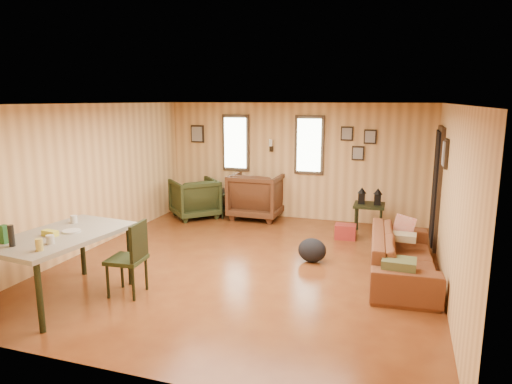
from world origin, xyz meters
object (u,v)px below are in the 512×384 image
recliner_brown (257,193)px  side_table (369,203)px  sofa (403,248)px  recliner_green (195,196)px  end_table (222,200)px  dining_table (60,240)px

recliner_brown → side_table: recliner_brown is taller
sofa → side_table: size_ratio=2.48×
recliner_green → end_table: (0.49, 0.31, -0.10)m
recliner_green → dining_table: size_ratio=0.51×
recliner_green → sofa: bearing=108.0°
recliner_brown → recliner_green: (-1.27, -0.37, -0.08)m
recliner_green → end_table: 0.58m
recliner_brown → recliner_green: size_ratio=1.17×
recliner_brown → dining_table: (-1.03, -4.59, 0.25)m
side_table → dining_table: (-3.37, -4.10, 0.18)m
sofa → dining_table: size_ratio=1.23×
recliner_brown → end_table: bearing=4.9°
recliner_green → side_table: (3.61, -0.12, 0.14)m
recliner_brown → recliner_green: 1.33m
sofa → end_table: bearing=53.3°
side_table → sofa: bearing=-72.8°
side_table → dining_table: dining_table is taller
end_table → dining_table: (-0.25, -4.53, 0.42)m
recliner_brown → dining_table: bearing=77.7°
sofa → recliner_brown: size_ratio=2.05×
sofa → recliner_brown: (-2.96, 2.50, 0.11)m
sofa → end_table: (-3.74, 2.44, -0.07)m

